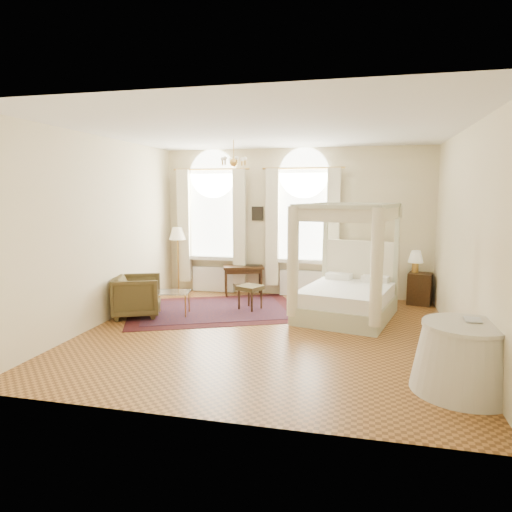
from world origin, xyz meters
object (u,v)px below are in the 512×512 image
(stool, at_px, (250,290))
(canopy_bed, at_px, (346,293))
(writing_desk, at_px, (243,270))
(side_table, at_px, (464,358))
(armchair, at_px, (137,296))
(floor_lamp, at_px, (178,237))
(coffee_table, at_px, (172,294))
(nightstand, at_px, (420,289))

(stool, bearing_deg, canopy_bed, -5.81)
(writing_desk, relative_size, side_table, 0.83)
(armchair, bearing_deg, floor_lamp, -19.73)
(writing_desk, distance_m, coffee_table, 2.18)
(writing_desk, distance_m, floor_lamp, 1.74)
(writing_desk, bearing_deg, nightstand, 0.00)
(coffee_table, xyz_separation_m, side_table, (4.70, -2.36, -0.01))
(writing_desk, bearing_deg, armchair, -123.96)
(side_table, bearing_deg, nightstand, 90.00)
(nightstand, height_order, side_table, side_table)
(canopy_bed, relative_size, floor_lamp, 1.49)
(stool, distance_m, coffee_table, 1.54)
(writing_desk, xyz_separation_m, stool, (0.47, -1.24, -0.17))
(armchair, distance_m, coffee_table, 0.65)
(canopy_bed, distance_m, writing_desk, 2.76)
(coffee_table, bearing_deg, floor_lamp, 109.45)
(writing_desk, xyz_separation_m, side_table, (3.82, -4.34, -0.17))
(nightstand, relative_size, armchair, 0.77)
(writing_desk, height_order, coffee_table, writing_desk)
(canopy_bed, relative_size, armchair, 2.64)
(coffee_table, bearing_deg, stool, 28.68)
(nightstand, relative_size, writing_desk, 0.66)
(writing_desk, bearing_deg, side_table, -48.64)
(canopy_bed, xyz_separation_m, armchair, (-3.85, -0.77, -0.09))
(armchair, bearing_deg, coffee_table, -91.74)
(canopy_bed, height_order, writing_desk, canopy_bed)
(nightstand, xyz_separation_m, coffee_table, (-4.70, -1.98, 0.08))
(stool, bearing_deg, nightstand, 20.36)
(armchair, xyz_separation_m, floor_lamp, (-0.09, 2.21, 0.91))
(stool, relative_size, floor_lamp, 0.37)
(canopy_bed, xyz_separation_m, coffee_table, (-3.24, -0.55, -0.07))
(canopy_bed, distance_m, floor_lamp, 4.27)
(writing_desk, height_order, floor_lamp, floor_lamp)
(armchair, distance_m, floor_lamp, 2.39)
(canopy_bed, relative_size, stool, 4.05)
(coffee_table, height_order, floor_lamp, floor_lamp)
(canopy_bed, distance_m, nightstand, 2.05)
(nightstand, xyz_separation_m, stool, (-3.35, -1.24, 0.08))
(nightstand, distance_m, writing_desk, 3.83)
(canopy_bed, xyz_separation_m, stool, (-1.89, 0.19, -0.08))
(floor_lamp, height_order, side_table, floor_lamp)
(nightstand, bearing_deg, armchair, -157.41)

